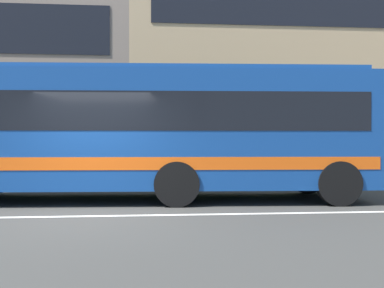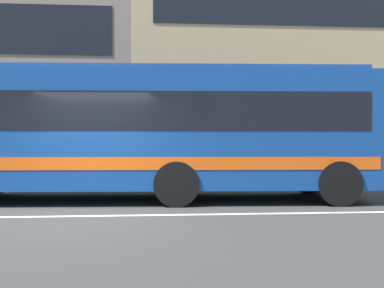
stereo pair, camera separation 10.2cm
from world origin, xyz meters
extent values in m
plane|color=#3A3936|center=(0.00, 0.00, 0.00)|extent=(160.00, 160.00, 0.00)
cube|color=silver|center=(0.00, 0.00, 0.00)|extent=(60.00, 0.16, 0.01)
cube|color=#204424|center=(3.83, 5.89, 0.56)|extent=(22.30, 1.10, 1.12)
cube|color=tan|center=(12.23, 16.61, 6.90)|extent=(23.80, 11.09, 13.80)
cube|color=navy|center=(1.25, 2.29, 1.70)|extent=(10.62, 3.07, 2.70)
cube|color=black|center=(1.25, 2.29, 2.11)|extent=(9.99, 3.06, 0.86)
cube|color=#EE5912|center=(1.25, 2.29, 0.96)|extent=(10.41, 3.08, 0.28)
cube|color=navy|center=(1.25, 2.29, 3.11)|extent=(10.18, 2.64, 0.12)
cylinder|color=black|center=(1.84, 1.08, 0.50)|extent=(1.01, 0.33, 1.00)
cylinder|color=black|center=(1.95, 3.44, 0.50)|extent=(1.01, 0.33, 1.00)
cylinder|color=black|center=(5.45, 0.91, 0.50)|extent=(1.01, 0.33, 1.00)
cylinder|color=black|center=(5.56, 3.26, 0.50)|extent=(1.01, 0.33, 1.00)
camera|label=1|loc=(1.27, -8.78, 1.46)|focal=42.14mm
camera|label=2|loc=(1.37, -8.79, 1.46)|focal=42.14mm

